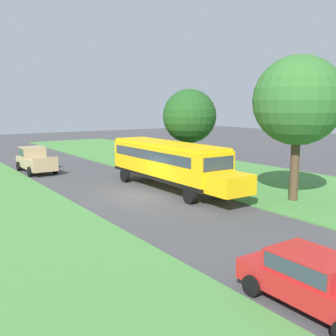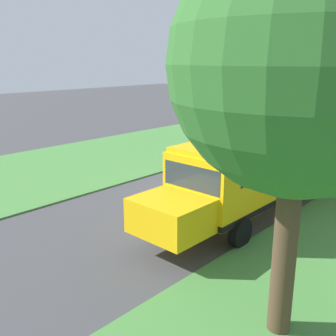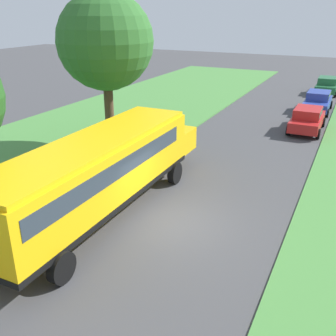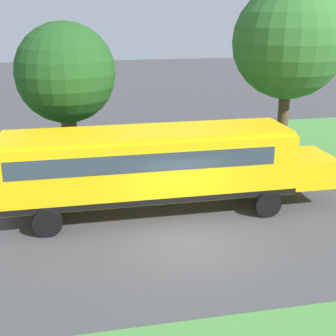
{
  "view_description": "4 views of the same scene",
  "coord_description": "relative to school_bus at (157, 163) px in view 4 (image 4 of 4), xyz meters",
  "views": [
    {
      "loc": [
        11.95,
        20.84,
        5.63
      ],
      "look_at": [
        -1.22,
        1.52,
        1.88
      ],
      "focal_mm": 42.0,
      "sensor_mm": 36.0,
      "label": 1
    },
    {
      "loc": [
        -10.3,
        13.6,
        5.99
      ],
      "look_at": [
        -0.38,
        2.93,
        1.94
      ],
      "focal_mm": 42.0,
      "sensor_mm": 36.0,
      "label": 2
    },
    {
      "loc": [
        5.44,
        -11.75,
        7.5
      ],
      "look_at": [
        -1.36,
        2.34,
        1.13
      ],
      "focal_mm": 42.0,
      "sensor_mm": 36.0,
      "label": 3
    },
    {
      "loc": [
        13.3,
        -3.46,
        7.24
      ],
      "look_at": [
        -2.32,
        -0.24,
        1.85
      ],
      "focal_mm": 50.0,
      "sensor_mm": 36.0,
      "label": 4
    }
  ],
  "objects": [
    {
      "name": "oak_tree_beside_bus",
      "position": [
        -4.05,
        -3.18,
        2.92
      ],
      "size": [
        4.17,
        4.17,
        6.87
      ],
      "color": "brown",
      "rests_on": "ground"
    },
    {
      "name": "ground_plane",
      "position": [
        2.74,
        0.58,
        -1.92
      ],
      "size": [
        120.0,
        120.0,
        0.0
      ],
      "primitive_type": "plane",
      "color": "#424244"
    },
    {
      "name": "school_bus",
      "position": [
        0.0,
        0.0,
        0.0
      ],
      "size": [
        2.84,
        12.42,
        3.16
      ],
      "color": "yellow",
      "rests_on": "ground"
    },
    {
      "name": "grass_verge",
      "position": [
        -7.26,
        0.58,
        -1.88
      ],
      "size": [
        12.0,
        80.0,
        0.08
      ],
      "primitive_type": "cube",
      "color": "#47843D",
      "rests_on": "ground"
    },
    {
      "name": "oak_tree_roadside_mid",
      "position": [
        -4.3,
        6.81,
        3.96
      ],
      "size": [
        5.12,
        5.12,
        8.46
      ],
      "color": "#4C3826",
      "rests_on": "ground"
    }
  ]
}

